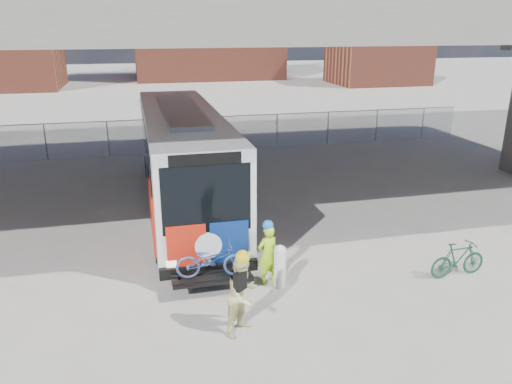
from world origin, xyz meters
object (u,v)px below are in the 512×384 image
object	(u,v)px
cyclist_tan	(243,294)
cyclist_hivis	(268,253)
bike_parked	(458,259)
bus	(183,152)
bollard	(280,265)

from	to	relation	value
cyclist_tan	cyclist_hivis	bearing A→B (deg)	22.45
cyclist_tan	bike_parked	bearing A→B (deg)	-28.52
bus	cyclist_hivis	distance (m)	6.62
bollard	bike_parked	distance (m)	4.82
cyclist_tan	bike_parked	distance (m)	6.24
bike_parked	cyclist_hivis	bearing A→B (deg)	77.00
bollard	bike_parked	world-z (taller)	bollard
cyclist_tan	bike_parked	size ratio (longest dim) A/B	1.18
cyclist_hivis	cyclist_tan	size ratio (longest dim) A/B	0.90
bollard	cyclist_hivis	size ratio (longest dim) A/B	0.67
bus	bike_parked	bearing A→B (deg)	-47.77
bus	cyclist_tan	bearing A→B (deg)	-87.18
cyclist_hivis	cyclist_tan	distance (m)	2.28
bus	cyclist_hivis	world-z (taller)	bus
bus	cyclist_hivis	xyz separation A→B (m)	(1.50, -6.32, -1.26)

